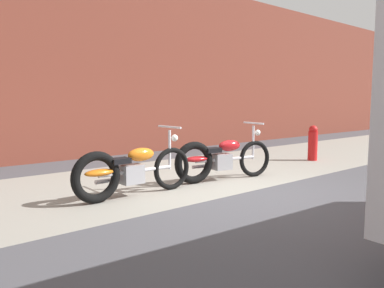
% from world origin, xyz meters
% --- Properties ---
extents(ground_plane, '(80.00, 80.00, 0.00)m').
position_xyz_m(ground_plane, '(0.00, 0.00, 0.00)').
color(ground_plane, '#47474C').
extents(sidewalk_slab, '(36.00, 3.50, 0.01)m').
position_xyz_m(sidewalk_slab, '(0.00, 1.75, 0.00)').
color(sidewalk_slab, gray).
rests_on(sidewalk_slab, ground).
extents(brick_building_wall, '(36.00, 0.50, 4.81)m').
position_xyz_m(brick_building_wall, '(0.00, 5.20, 2.40)').
color(brick_building_wall, brown).
rests_on(brick_building_wall, ground).
extents(motorcycle_orange, '(2.01, 0.58, 1.03)m').
position_xyz_m(motorcycle_orange, '(-1.52, 0.91, 0.40)').
color(motorcycle_orange, black).
rests_on(motorcycle_orange, ground).
extents(motorcycle_red, '(1.99, 0.70, 1.03)m').
position_xyz_m(motorcycle_red, '(0.33, 0.91, 0.40)').
color(motorcycle_red, black).
rests_on(motorcycle_red, ground).
extents(fire_hydrant, '(0.22, 0.22, 0.84)m').
position_xyz_m(fire_hydrant, '(3.70, 1.15, 0.42)').
color(fire_hydrant, red).
rests_on(fire_hydrant, ground).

